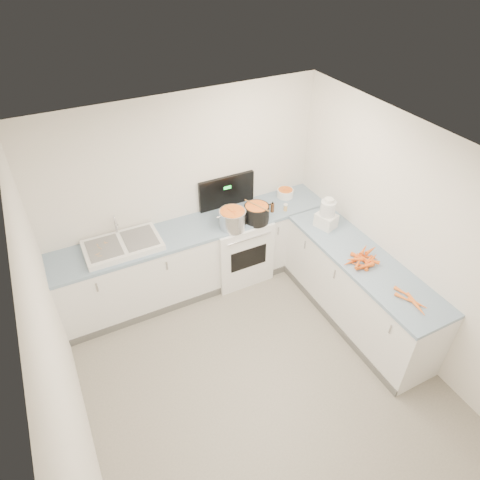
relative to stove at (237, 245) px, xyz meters
name	(u,v)px	position (x,y,z in m)	size (l,w,h in m)	color
floor	(261,381)	(-0.55, -1.69, -0.47)	(3.50, 4.00, 0.00)	gray
ceiling	(272,175)	(-0.55, -1.69, 2.03)	(3.50, 4.00, 0.00)	white
wall_back	(185,194)	(-0.55, 0.31, 0.78)	(3.50, 2.50, 0.00)	white
wall_left	(62,374)	(-2.30, -1.69, 0.78)	(4.00, 2.50, 0.00)	white
wall_right	(412,244)	(1.20, -1.69, 0.78)	(4.00, 2.50, 0.00)	white
counter_back	(198,257)	(-0.55, 0.01, 0.00)	(3.50, 0.62, 0.94)	white
counter_right	(358,289)	(0.90, -1.39, 0.00)	(0.62, 2.20, 0.94)	white
stove	(237,245)	(0.00, 0.00, 0.00)	(0.76, 0.65, 1.36)	white
sink	(123,245)	(-1.45, 0.02, 0.50)	(0.86, 0.52, 0.31)	white
steel_pot	(233,219)	(-0.14, -0.17, 0.57)	(0.33, 0.33, 0.24)	silver
black_pot	(257,214)	(0.19, -0.18, 0.56)	(0.31, 0.31, 0.22)	black
wooden_spoon	(257,205)	(0.19, -0.18, 0.68)	(0.02, 0.02, 0.38)	#AD7A47
mixing_bowl	(285,193)	(0.80, 0.13, 0.52)	(0.22, 0.22, 0.10)	white
extract_bottle	(272,208)	(0.45, -0.11, 0.53)	(0.05, 0.05, 0.12)	#593319
spice_jar	(285,208)	(0.62, -0.16, 0.51)	(0.05, 0.05, 0.08)	#E5B266
food_processor	(327,215)	(0.87, -0.68, 0.64)	(0.25, 0.28, 0.40)	white
carrot_pile	(363,260)	(0.84, -1.43, 0.50)	(0.47, 0.32, 0.09)	orange
peeled_carrots	(411,300)	(0.87, -2.11, 0.49)	(0.17, 0.43, 0.04)	orange
peelings	(102,248)	(-1.68, 0.02, 0.54)	(0.20, 0.27, 0.01)	tan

